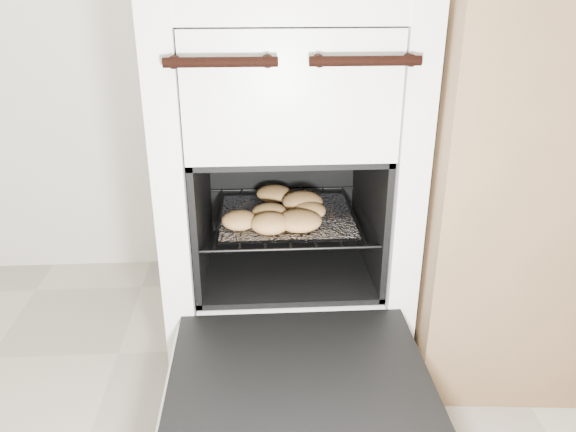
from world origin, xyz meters
name	(u,v)px	position (x,y,z in m)	size (l,w,h in m)	color
stove	(285,178)	(0.12, 1.18, 0.44)	(0.58, 0.65, 0.89)	white
oven_door	(299,374)	(0.12, 0.69, 0.19)	(0.52, 0.41, 0.04)	black
oven_rack	(286,216)	(0.12, 1.11, 0.36)	(0.42, 0.41, 0.01)	black
foil_sheet	(287,216)	(0.12, 1.09, 0.36)	(0.33, 0.29, 0.01)	silver
baked_rolls	(283,211)	(0.11, 1.07, 0.39)	(0.28, 0.31, 0.05)	tan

